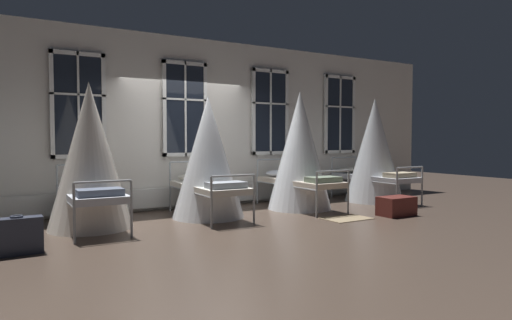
% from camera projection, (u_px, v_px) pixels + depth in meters
% --- Properties ---
extents(ground, '(24.02, 24.02, 0.00)m').
position_uv_depth(ground, '(208.00, 216.00, 7.89)').
color(ground, '#4C3D33').
extents(back_wall_with_windows, '(13.01, 0.10, 3.37)m').
position_uv_depth(back_wall_with_windows, '(183.00, 123.00, 8.83)').
color(back_wall_with_windows, silver).
rests_on(back_wall_with_windows, ground).
extents(window_bank, '(8.77, 0.10, 2.81)m').
position_uv_depth(window_bank, '(186.00, 154.00, 8.75)').
color(window_bank, black).
rests_on(window_bank, ground).
extents(cot_second, '(1.26, 1.99, 2.23)m').
position_uv_depth(cot_second, '(90.00, 158.00, 6.78)').
color(cot_second, '#9EA3A8').
rests_on(cot_second, ground).
extents(cot_third, '(1.26, 2.00, 2.12)m').
position_uv_depth(cot_third, '(208.00, 158.00, 7.76)').
color(cot_third, '#9EA3A8').
rests_on(cot_third, ground).
extents(cot_fourth, '(1.26, 2.01, 2.30)m').
position_uv_depth(cot_fourth, '(300.00, 152.00, 8.72)').
color(cot_fourth, '#9EA3A8').
rests_on(cot_fourth, ground).
extents(cot_fifth, '(1.26, 2.00, 2.26)m').
position_uv_depth(cot_fifth, '(374.00, 151.00, 9.76)').
color(cot_fifth, '#9EA3A8').
rests_on(cot_fifth, ground).
extents(rug_fourth, '(0.81, 0.58, 0.01)m').
position_uv_depth(rug_fourth, '(346.00, 218.00, 7.65)').
color(rug_fourth, '#8E7A5B').
rests_on(rug_fourth, ground).
extents(suitcase_dark, '(0.56, 0.22, 0.47)m').
position_uv_depth(suitcase_dark, '(17.00, 236.00, 5.26)').
color(suitcase_dark, '#2D3342').
rests_on(suitcase_dark, ground).
extents(travel_trunk, '(0.64, 0.40, 0.34)m').
position_uv_depth(travel_trunk, '(396.00, 206.00, 7.95)').
color(travel_trunk, '#5B231E').
rests_on(travel_trunk, ground).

